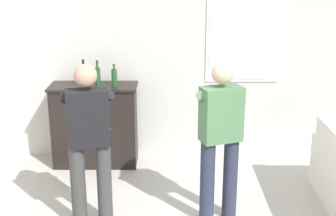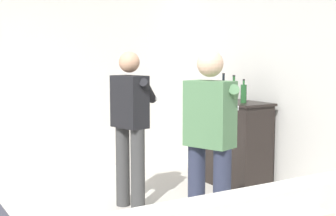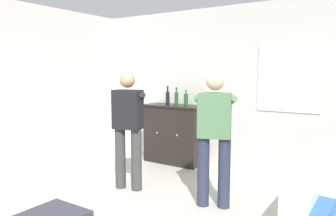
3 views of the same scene
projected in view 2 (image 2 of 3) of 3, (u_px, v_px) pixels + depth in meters
The scene contains 8 objects.
wall_back_with_window at pixel (307, 76), 5.24m from camera, with size 5.20×0.15×2.80m.
wall_side_left at pixel (10, 74), 6.19m from camera, with size 0.12×5.20×2.80m, color silver.
sideboard_cabinet at pixel (231, 143), 5.91m from camera, with size 1.11×0.49×1.08m.
bottle_wine_green at pixel (234, 91), 5.77m from camera, with size 0.07×0.07×0.33m.
bottle_liquor_amber at pixel (244, 93), 5.58m from camera, with size 0.07×0.07×0.28m.
bottle_spirits_clear at pixel (223, 90), 5.90m from camera, with size 0.07×0.07×0.35m.
person_standing_left at pixel (131, 122), 4.96m from camera, with size 0.55×0.51×1.68m.
person_standing_right at pixel (210, 140), 3.91m from camera, with size 0.52×0.52×1.68m.
Camera 2 is at (3.75, -1.36, 1.63)m, focal length 50.00 mm.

